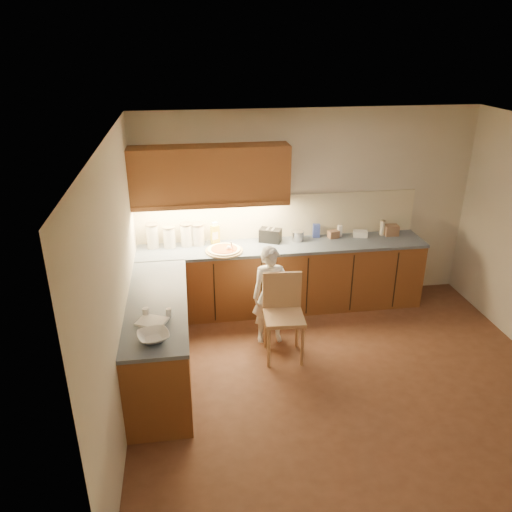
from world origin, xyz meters
The scene contains 24 objects.
room centered at (0.00, 0.00, 1.68)m, with size 4.54×4.50×2.62m.
l_counter centered at (-0.92, 1.25, 0.46)m, with size 3.77×2.62×0.92m.
backsplash centered at (-0.38, 1.99, 1.21)m, with size 3.75×0.02×0.58m, color beige.
upper_cabinets centered at (-1.27, 1.82, 1.85)m, with size 1.95×0.36×0.73m.
pizza_on_board centered at (-1.15, 1.58, 0.94)m, with size 0.47×0.47×0.19m.
child centered at (-0.67, 0.92, 0.61)m, with size 0.44×0.29×1.21m, color white.
wooden_chair centered at (-0.57, 0.63, 0.57)m, with size 0.47×0.47×0.98m.
mixing_bowl centered at (-1.95, -0.33, 0.95)m, with size 0.28×0.28×0.07m, color white.
canister_a centered at (-2.03, 1.84, 1.08)m, with size 0.16×0.16×0.32m.
canister_b centered at (-1.82, 1.83, 1.06)m, with size 0.16×0.16×0.28m.
canister_c centered at (-1.60, 1.85, 1.07)m, with size 0.16×0.16×0.30m.
canister_d centered at (-1.46, 1.86, 1.07)m, with size 0.18×0.18×0.29m.
oil_jug centered at (-1.24, 1.85, 1.06)m, with size 0.12×0.11×0.30m.
toaster centered at (-0.52, 1.82, 1.01)m, with size 0.32×0.26×0.18m.
steel_pot centered at (-0.15, 1.81, 0.99)m, with size 0.17×0.17×0.13m.
blue_box centered at (0.12, 1.90, 1.01)m, with size 0.09×0.06×0.18m, color #3648A4.
card_box_a centered at (0.35, 1.84, 0.97)m, with size 0.14×0.10×0.10m, color #956C50.
white_bottle centered at (0.44, 1.87, 1.00)m, with size 0.05×0.05×0.16m, color white.
flat_pack centered at (0.72, 1.83, 0.96)m, with size 0.19×0.13×0.07m, color silver.
tall_jar centered at (1.03, 1.84, 1.03)m, with size 0.07×0.07×0.21m.
card_box_b centered at (1.15, 1.82, 0.99)m, with size 0.18×0.14×0.14m, color #976F51.
dough_cloth centered at (-1.97, -0.02, 0.93)m, with size 0.27×0.21×0.02m, color white.
spice_jar_a centered at (-2.04, 0.11, 0.96)m, with size 0.06×0.06×0.08m, color white.
spice_jar_b centered at (-1.82, 0.09, 0.96)m, with size 0.05×0.05×0.07m, color white.
Camera 1 is at (-1.60, -4.18, 3.38)m, focal length 35.00 mm.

